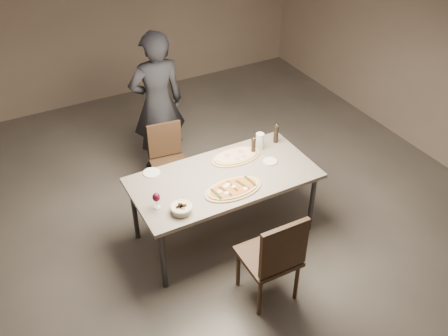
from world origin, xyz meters
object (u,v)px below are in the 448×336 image
chair_far (168,156)px  bread_basket (181,208)px  ham_pizza (236,156)px  pepper_mill_left (276,134)px  carafe (260,141)px  diner (158,104)px  chair_near (275,255)px  dining_table (224,181)px  zucchini_pizza (233,189)px

chair_far → bread_basket: bearing=80.4°
bread_basket → ham_pizza: bearing=31.1°
pepper_mill_left → chair_far: (-0.97, 0.68, -0.38)m
bread_basket → carafe: (1.13, 0.54, 0.05)m
pepper_mill_left → carafe: size_ratio=1.24×
pepper_mill_left → diner: (-0.87, 1.16, 0.02)m
ham_pizza → carafe: 0.31m
ham_pizza → diner: diner is taller
ham_pizza → chair_near: 1.23m
dining_table → chair_near: chair_near is taller
carafe → chair_near: bearing=-115.7°
pepper_mill_left → diner: diner is taller
diner → carafe: bearing=122.3°
zucchini_pizza → pepper_mill_left: pepper_mill_left is taller
zucchini_pizza → bread_basket: 0.55m
carafe → chair_near: 1.37m
zucchini_pizza → carafe: 0.76m
dining_table → pepper_mill_left: 0.83m
zucchini_pizza → diner: bearing=110.8°
pepper_mill_left → chair_near: 1.49m
dining_table → pepper_mill_left: pepper_mill_left is taller
chair_near → diner: 2.41m
ham_pizza → carafe: carafe is taller
dining_table → chair_near: bearing=-91.4°
bread_basket → dining_table: bearing=26.0°
dining_table → zucchini_pizza: 0.24m
zucchini_pizza → chair_far: chair_far is taller
bread_basket → pepper_mill_left: size_ratio=0.91×
dining_table → bread_basket: 0.65m
carafe → ham_pizza: bearing=-173.6°
dining_table → chair_far: chair_far is taller
pepper_mill_left → chair_near: chair_near is taller
zucchini_pizza → pepper_mill_left: bearing=50.5°
pepper_mill_left → carafe: 0.21m
dining_table → chair_far: size_ratio=2.14×
dining_table → pepper_mill_left: size_ratio=8.18×
zucchini_pizza → diner: size_ratio=0.33×
bread_basket → diner: size_ratio=0.11×
pepper_mill_left → chair_far: bearing=145.1°
dining_table → chair_far: bearing=102.0°
chair_far → diner: (0.10, 0.48, 0.40)m
chair_near → chair_far: size_ratio=1.17×
dining_table → diner: diner is taller
chair_far → zucchini_pizza: bearing=105.9°
dining_table → chair_near: 0.97m
ham_pizza → diner: bearing=131.1°
dining_table → ham_pizza: bearing=40.8°
chair_far → chair_near: bearing=102.6°
zucchini_pizza → bread_basket: bread_basket is taller
zucchini_pizza → chair_near: size_ratio=0.58×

